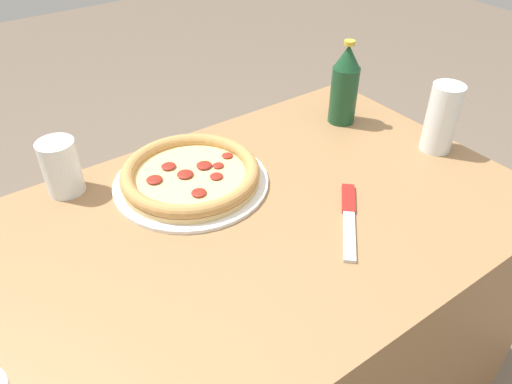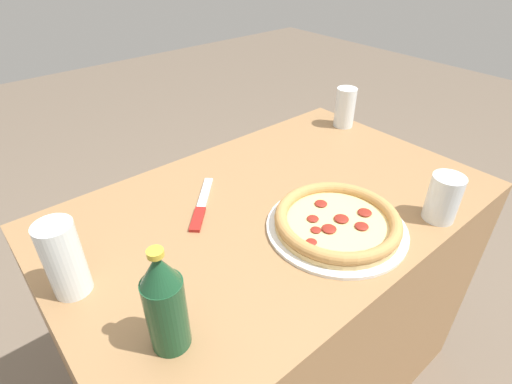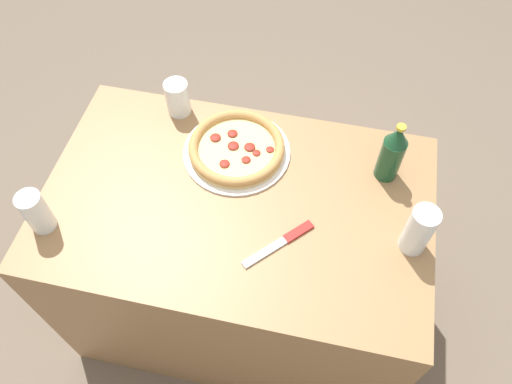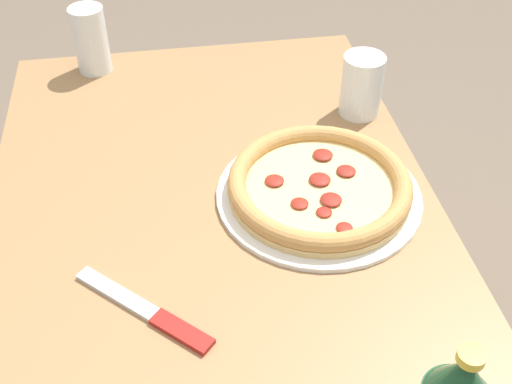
{
  "view_description": "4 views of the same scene",
  "coord_description": "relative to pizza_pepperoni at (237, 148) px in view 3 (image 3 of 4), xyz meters",
  "views": [
    {
      "loc": [
        -0.42,
        -0.6,
        1.36
      ],
      "look_at": [
        0.02,
        0.02,
        0.79
      ],
      "focal_mm": 35.0,
      "sensor_mm": 36.0,
      "label": 1
    },
    {
      "loc": [
        0.56,
        0.59,
        1.34
      ],
      "look_at": [
        0.08,
        0.02,
        0.83
      ],
      "focal_mm": 28.0,
      "sensor_mm": 36.0,
      "label": 2
    },
    {
      "loc": [
        0.22,
        -0.74,
        1.93
      ],
      "look_at": [
        0.05,
        0.01,
        0.79
      ],
      "focal_mm": 35.0,
      "sensor_mm": 36.0,
      "label": 3
    },
    {
      "loc": [
        0.69,
        -0.05,
        1.42
      ],
      "look_at": [
        0.02,
        0.06,
        0.83
      ],
      "focal_mm": 45.0,
      "sensor_mm": 36.0,
      "label": 4
    }
  ],
  "objects": [
    {
      "name": "table",
      "position": [
        0.04,
        -0.17,
        -0.39
      ],
      "size": [
        1.11,
        0.7,
        0.75
      ],
      "color": "#997047",
      "rests_on": "ground_plane"
    },
    {
      "name": "knife",
      "position": [
        0.19,
        -0.27,
        -0.02
      ],
      "size": [
        0.17,
        0.18,
        0.01
      ],
      "color": "maroon",
      "rests_on": "table"
    },
    {
      "name": "ground_plane",
      "position": [
        0.04,
        -0.17,
        -0.77
      ],
      "size": [
        8.0,
        8.0,
        0.0
      ],
      "primitive_type": "plane",
      "color": "#6B5B4C"
    },
    {
      "name": "pizza_pepperoni",
      "position": [
        0.0,
        0.0,
        0.0
      ],
      "size": [
        0.32,
        0.32,
        0.04
      ],
      "color": "white",
      "rests_on": "table"
    },
    {
      "name": "beer_bottle",
      "position": [
        0.44,
        0.02,
        0.08
      ],
      "size": [
        0.07,
        0.07,
        0.21
      ],
      "color": "#194728",
      "rests_on": "table"
    },
    {
      "name": "glass_lemonade",
      "position": [
        0.53,
        -0.21,
        0.05
      ],
      "size": [
        0.07,
        0.07,
        0.16
      ],
      "color": "white",
      "rests_on": "table"
    },
    {
      "name": "glass_red_wine",
      "position": [
        -0.45,
        -0.36,
        0.04
      ],
      "size": [
        0.07,
        0.07,
        0.13
      ],
      "color": "white",
      "rests_on": "table"
    },
    {
      "name": "glass_water",
      "position": [
        -0.22,
        0.13,
        0.03
      ],
      "size": [
        0.07,
        0.07,
        0.11
      ],
      "color": "white",
      "rests_on": "table"
    }
  ]
}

